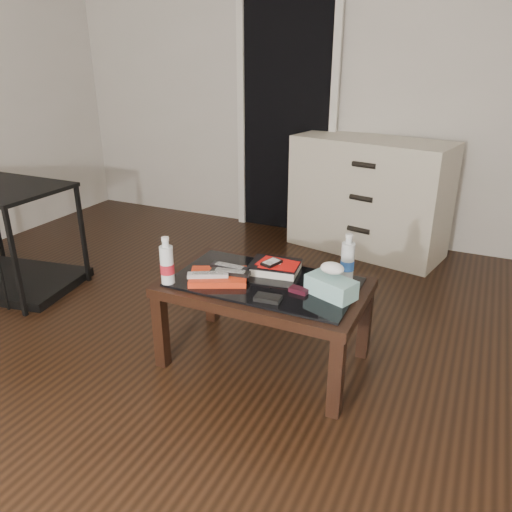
{
  "coord_description": "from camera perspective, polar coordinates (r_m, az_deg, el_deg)",
  "views": [
    {
      "loc": [
        1.22,
        -1.62,
        1.52
      ],
      "look_at": [
        0.22,
        0.51,
        0.55
      ],
      "focal_mm": 35.0,
      "sensor_mm": 36.0,
      "label": 1
    }
  ],
  "objects": [
    {
      "name": "textbook",
      "position": [
        2.57,
        2.19,
        -1.29
      ],
      "size": [
        0.28,
        0.23,
        0.05
      ],
      "primitive_type": "cube",
      "rotation": [
        0.0,
        0.0,
        0.14
      ],
      "color": "black",
      "rests_on": "coffee_table"
    },
    {
      "name": "room_shell",
      "position": [
        2.03,
        -13.09,
        24.74
      ],
      "size": [
        5.0,
        5.0,
        5.0
      ],
      "color": "beige",
      "rests_on": "ground"
    },
    {
      "name": "remote_silver",
      "position": [
        2.46,
        -5.52,
        -2.13
      ],
      "size": [
        0.2,
        0.14,
        0.02
      ],
      "primitive_type": "cube",
      "rotation": [
        0.0,
        0.0,
        0.49
      ],
      "color": "#AFAEB3",
      "rests_on": "magazines"
    },
    {
      "name": "remote_black_back",
      "position": [
        2.53,
        -3.04,
        -1.27
      ],
      "size": [
        0.2,
        0.05,
        0.02
      ],
      "primitive_type": "cube",
      "rotation": [
        0.0,
        0.0,
        -0.01
      ],
      "color": "black",
      "rests_on": "magazines"
    },
    {
      "name": "doorway",
      "position": [
        4.42,
        3.53,
        15.96
      ],
      "size": [
        0.9,
        0.08,
        2.07
      ],
      "color": "black",
      "rests_on": "ground"
    },
    {
      "name": "magazines",
      "position": [
        2.49,
        -4.32,
        -2.38
      ],
      "size": [
        0.34,
        0.31,
        0.03
      ],
      "primitive_type": "cube",
      "rotation": [
        0.0,
        0.0,
        0.44
      ],
      "color": "red",
      "rests_on": "coffee_table"
    },
    {
      "name": "water_bottle_left",
      "position": [
        2.45,
        -10.17,
        -0.48
      ],
      "size": [
        0.08,
        0.08,
        0.24
      ],
      "primitive_type": "cylinder",
      "rotation": [
        0.0,
        0.0,
        0.27
      ],
      "color": "silver",
      "rests_on": "coffee_table"
    },
    {
      "name": "tissue_box",
      "position": [
        2.34,
        8.57,
        -3.51
      ],
      "size": [
        0.26,
        0.2,
        0.09
      ],
      "primitive_type": "cube",
      "rotation": [
        0.0,
        0.0,
        -0.38
      ],
      "color": "teal",
      "rests_on": "coffee_table"
    },
    {
      "name": "dresser",
      "position": [
        4.08,
        12.75,
        6.68
      ],
      "size": [
        1.28,
        0.74,
        0.9
      ],
      "rotation": [
        0.0,
        0.0,
        -0.21
      ],
      "color": "beige",
      "rests_on": "ground"
    },
    {
      "name": "flip_phone",
      "position": [
        2.37,
        4.95,
        -3.92
      ],
      "size": [
        0.1,
        0.06,
        0.02
      ],
      "primitive_type": "cube",
      "rotation": [
        0.0,
        0.0,
        -0.15
      ],
      "color": "black",
      "rests_on": "coffee_table"
    },
    {
      "name": "remote_black_front",
      "position": [
        2.48,
        -2.96,
        -1.85
      ],
      "size": [
        0.21,
        0.08,
        0.02
      ],
      "primitive_type": "cube",
      "rotation": [
        0.0,
        0.0,
        0.16
      ],
      "color": "black",
      "rests_on": "magazines"
    },
    {
      "name": "ipod",
      "position": [
        2.54,
        1.79,
        -0.75
      ],
      "size": [
        0.09,
        0.12,
        0.02
      ],
      "primitive_type": "cube",
      "rotation": [
        0.0,
        0.0,
        -0.3
      ],
      "color": "black",
      "rests_on": "dvd_mailers"
    },
    {
      "name": "dvd_mailers",
      "position": [
        2.56,
        2.42,
        -0.79
      ],
      "size": [
        0.19,
        0.14,
        0.01
      ],
      "primitive_type": "cube",
      "rotation": [
        0.0,
        0.0,
        -0.03
      ],
      "color": "red",
      "rests_on": "textbook"
    },
    {
      "name": "water_bottle_right",
      "position": [
        2.49,
        10.45,
        -0.1
      ],
      "size": [
        0.08,
        0.08,
        0.24
      ],
      "primitive_type": "cylinder",
      "rotation": [
        0.0,
        0.0,
        -0.27
      ],
      "color": "white",
      "rests_on": "coffee_table"
    },
    {
      "name": "ground",
      "position": [
        2.53,
        -9.81,
        -14.82
      ],
      "size": [
        5.0,
        5.0,
        0.0
      ],
      "primitive_type": "plane",
      "color": "black",
      "rests_on": "ground"
    },
    {
      "name": "pet_crate",
      "position": [
        3.81,
        -26.55,
        0.18
      ],
      "size": [
        0.98,
        0.74,
        0.71
      ],
      "rotation": [
        0.0,
        0.0,
        0.16
      ],
      "color": "black",
      "rests_on": "ground"
    },
    {
      "name": "wallet",
      "position": [
        2.29,
        1.37,
        -4.84
      ],
      "size": [
        0.13,
        0.08,
        0.02
      ],
      "primitive_type": "cube",
      "rotation": [
        0.0,
        0.0,
        0.09
      ],
      "color": "black",
      "rests_on": "coffee_table"
    },
    {
      "name": "coffee_table",
      "position": [
        2.5,
        1.0,
        -4.2
      ],
      "size": [
        1.0,
        0.6,
        0.46
      ],
      "color": "black",
      "rests_on": "ground"
    }
  ]
}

